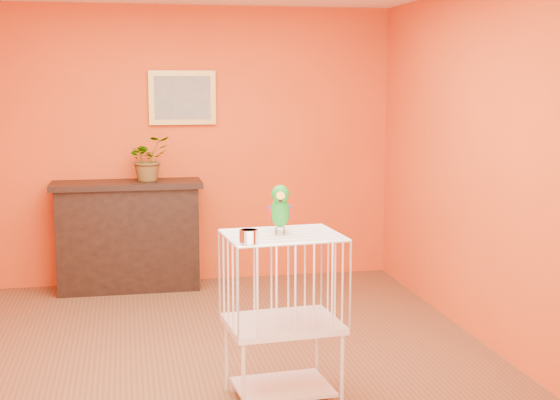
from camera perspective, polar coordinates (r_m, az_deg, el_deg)
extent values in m
plane|color=brown|center=(5.49, -5.07, -11.62)|extent=(4.50, 4.50, 0.00)
plane|color=#EA4E16|center=(7.42, -7.11, 3.96)|extent=(4.00, 0.00, 4.00)
plane|color=#EA4E16|center=(2.98, -0.66, -2.95)|extent=(4.00, 0.00, 4.00)
plane|color=#EA4E16|center=(5.75, 15.00, 2.38)|extent=(0.00, 4.50, 4.50)
cube|color=black|center=(7.28, -11.04, -2.78)|extent=(1.26, 0.42, 0.95)
cube|color=black|center=(7.20, -11.16, 1.12)|extent=(1.35, 0.48, 0.05)
cube|color=black|center=(7.10, -11.03, -3.09)|extent=(0.88, 0.02, 0.47)
cube|color=#572518|center=(7.26, -13.10, -3.74)|extent=(0.05, 0.19, 0.29)
cube|color=#2E4321|center=(7.25, -12.43, -3.72)|extent=(0.05, 0.19, 0.29)
cube|color=#572518|center=(7.25, -11.68, -3.70)|extent=(0.05, 0.19, 0.29)
cube|color=#2E4321|center=(7.25, -10.85, -3.68)|extent=(0.05, 0.19, 0.29)
cube|color=#572518|center=(7.25, -10.01, -3.65)|extent=(0.05, 0.19, 0.29)
imported|color=#26722D|center=(7.19, -9.60, 2.65)|extent=(0.50, 0.52, 0.32)
cube|color=gold|center=(7.36, -7.16, 7.44)|extent=(0.62, 0.03, 0.50)
cube|color=gray|center=(7.35, -7.15, 7.43)|extent=(0.52, 0.01, 0.40)
cube|color=white|center=(4.82, 0.20, -13.50)|extent=(0.59, 0.47, 0.02)
cube|color=white|center=(4.69, 0.20, -9.04)|extent=(0.70, 0.56, 0.04)
cube|color=white|center=(4.55, 0.20, -2.61)|extent=(0.70, 0.56, 0.01)
cylinder|color=white|center=(4.49, -2.69, -13.20)|extent=(0.02, 0.02, 0.45)
cylinder|color=white|center=(4.65, 4.58, -12.43)|extent=(0.02, 0.02, 0.45)
cylinder|color=white|center=(4.91, -3.94, -11.28)|extent=(0.02, 0.02, 0.45)
cylinder|color=white|center=(5.06, 2.74, -10.67)|extent=(0.02, 0.02, 0.45)
cylinder|color=silver|center=(4.29, -2.29, -2.67)|extent=(0.11, 0.11, 0.07)
cylinder|color=#59544C|center=(4.58, -0.28, -2.25)|extent=(0.01, 0.01, 0.04)
cylinder|color=#59544C|center=(4.58, 0.31, -2.25)|extent=(0.01, 0.01, 0.04)
ellipsoid|color=#0E8624|center=(4.56, 0.02, -0.89)|extent=(0.14, 0.18, 0.21)
ellipsoid|color=#0E8624|center=(4.51, 0.02, 0.45)|extent=(0.12, 0.13, 0.10)
cone|color=orange|center=(4.46, 0.04, 0.22)|extent=(0.06, 0.08, 0.07)
cone|color=black|center=(4.48, 0.03, 0.00)|extent=(0.03, 0.03, 0.03)
sphere|color=black|center=(4.49, -0.43, 0.56)|extent=(0.02, 0.02, 0.02)
sphere|color=black|center=(4.49, 0.48, 0.56)|extent=(0.02, 0.02, 0.02)
ellipsoid|color=#A50C0C|center=(4.57, -0.71, -0.99)|extent=(0.04, 0.07, 0.07)
ellipsoid|color=navy|center=(4.57, 0.74, -0.98)|extent=(0.04, 0.07, 0.07)
cone|color=#0E8624|center=(4.64, 0.00, -1.60)|extent=(0.09, 0.16, 0.12)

